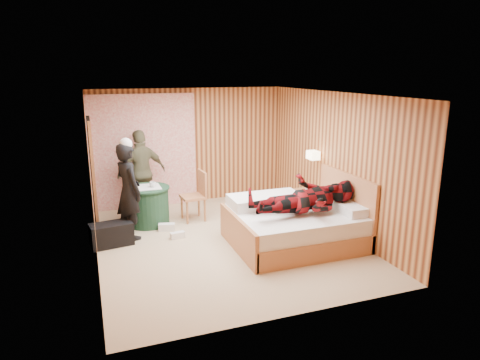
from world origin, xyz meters
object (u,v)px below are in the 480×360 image
object	(u,v)px
bed	(296,224)
duffel_bag	(112,234)
wall_lamp	(313,155)
round_table	(148,205)
chair_far	(142,188)
man_on_bed	(306,189)
chair_near	(197,192)
nightstand	(310,205)
woman_standing	(129,191)
man_at_table	(142,172)

from	to	relation	value
bed	duffel_bag	xyz separation A→B (m)	(-2.97, 0.96, -0.14)
duffel_bag	wall_lamp	bearing A→B (deg)	-8.88
bed	duffel_bag	bearing A→B (deg)	162.14
round_table	chair_far	xyz separation A→B (m)	(-0.03, 0.66, 0.17)
chair_far	man_on_bed	distance (m)	3.55
bed	chair_near	xyz separation A→B (m)	(-1.29, 1.73, 0.23)
wall_lamp	bed	size ratio (longest dim) A/B	0.12
wall_lamp	nightstand	distance (m)	0.99
man_on_bed	nightstand	bearing A→B (deg)	57.69
wall_lamp	duffel_bag	world-z (taller)	wall_lamp
chair_near	woman_standing	size ratio (longest dim) A/B	0.58
duffel_bag	chair_near	bearing A→B (deg)	15.92
wall_lamp	bed	world-z (taller)	wall_lamp
nightstand	round_table	xyz separation A→B (m)	(-3.00, 0.86, 0.06)
bed	woman_standing	size ratio (longest dim) A/B	1.26
chair_far	chair_near	xyz separation A→B (m)	(0.98, -0.71, 0.03)
chair_near	man_at_table	distance (m)	1.25
wall_lamp	man_on_bed	world-z (taller)	man_on_bed
chair_near	woman_standing	world-z (taller)	woman_standing
chair_near	round_table	bearing A→B (deg)	-97.84
bed	man_at_table	size ratio (longest dim) A/B	1.23
chair_near	man_on_bed	distance (m)	2.40
bed	nightstand	world-z (taller)	bed
chair_far	man_at_table	size ratio (longest dim) A/B	0.54
nightstand	round_table	world-z (taller)	round_table
chair_near	duffel_bag	distance (m)	1.88
bed	woman_standing	bearing A→B (deg)	155.24
round_table	duffel_bag	distance (m)	1.12
chair_near	duffel_bag	xyz separation A→B (m)	(-1.68, -0.77, -0.37)
round_table	man_on_bed	size ratio (longest dim) A/B	0.47
bed	man_on_bed	size ratio (longest dim) A/B	1.20
wall_lamp	woman_standing	xyz separation A→B (m)	(-3.42, 0.27, -0.45)
nightstand	round_table	bearing A→B (deg)	164.03
bed	duffel_bag	world-z (taller)	bed
chair_near	man_on_bed	bearing A→B (deg)	29.57
wall_lamp	man_at_table	xyz separation A→B (m)	(-3.04, 1.54, -0.44)
woman_standing	duffel_bag	bearing A→B (deg)	104.84
chair_near	wall_lamp	bearing A→B (deg)	65.04
round_table	nightstand	bearing A→B (deg)	-15.97
bed	chair_far	size ratio (longest dim) A/B	2.29
nightstand	man_on_bed	world-z (taller)	man_on_bed
nightstand	round_table	distance (m)	3.12
round_table	woman_standing	distance (m)	0.84
man_on_bed	woman_standing	bearing A→B (deg)	151.51
wall_lamp	man_at_table	bearing A→B (deg)	153.17
duffel_bag	round_table	bearing A→B (deg)	39.66
man_at_table	chair_near	bearing A→B (deg)	125.36
chair_far	man_at_table	xyz separation A→B (m)	(0.03, 0.04, 0.32)
chair_far	man_at_table	bearing A→B (deg)	30.37
nightstand	woman_standing	size ratio (longest dim) A/B	0.37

